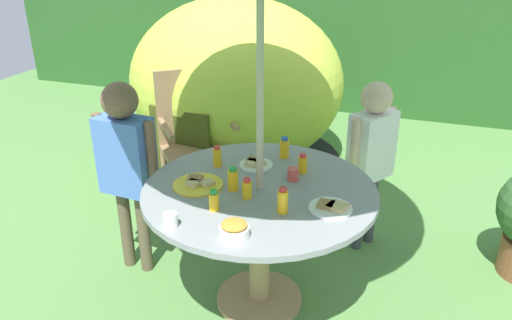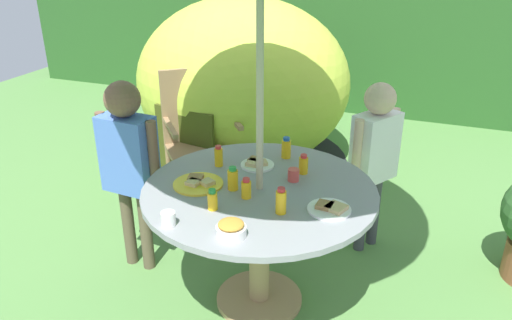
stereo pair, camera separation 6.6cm
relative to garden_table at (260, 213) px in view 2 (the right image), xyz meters
name	(u,v)px [view 2 (the right image)]	position (x,y,z in m)	size (l,w,h in m)	color
ground_plane	(259,302)	(0.00, 0.00, -0.59)	(10.00, 10.00, 0.02)	#548442
hedge_backdrop	(373,36)	(0.00, 3.78, 0.26)	(9.00, 0.70, 1.66)	#285623
garden_table	(260,213)	(0.00, 0.00, 0.00)	(1.21, 1.21, 0.72)	tan
wooden_chair	(199,131)	(-0.84, 0.99, -0.01)	(0.66, 0.65, 1.02)	#93704C
dome_tent	(243,83)	(-0.83, 1.81, 0.14)	(2.18, 2.18, 1.45)	#B2C63F
child_in_white_shirt	(375,147)	(0.47, 0.77, 0.14)	(0.29, 0.34, 1.12)	#3F3F47
child_in_blue_shirt	(129,154)	(-0.82, 0.06, 0.18)	(0.41, 0.20, 1.19)	brown
snack_bowl	(231,229)	(0.04, -0.46, 0.18)	(0.13, 0.13, 0.07)	white
plate_center_back	(198,183)	(-0.31, -0.08, 0.16)	(0.26, 0.26, 0.03)	yellow
plate_front_edge	(330,208)	(0.39, -0.10, 0.16)	(0.21, 0.21, 0.03)	white
plate_near_left	(257,164)	(-0.11, 0.25, 0.16)	(0.19, 0.19, 0.03)	white
juice_bottle_near_right	(286,148)	(0.01, 0.41, 0.21)	(0.06, 0.06, 0.13)	yellow
juice_bottle_far_left	(213,200)	(-0.13, -0.28, 0.20)	(0.05, 0.05, 0.10)	yellow
juice_bottle_far_right	(219,156)	(-0.31, 0.17, 0.21)	(0.05, 0.05, 0.12)	yellow
juice_bottle_center_front	(303,165)	(0.16, 0.25, 0.20)	(0.05, 0.05, 0.11)	yellow
juice_bottle_mid_left	(246,189)	(-0.03, -0.12, 0.20)	(0.05, 0.05, 0.11)	yellow
juice_bottle_mid_right	(233,179)	(-0.12, -0.06, 0.21)	(0.05, 0.05, 0.12)	yellow
juice_bottle_back_edge	(281,201)	(0.18, -0.20, 0.21)	(0.05, 0.05, 0.13)	yellow
cup_near	(168,219)	(-0.26, -0.48, 0.18)	(0.07, 0.07, 0.07)	white
cup_far	(293,175)	(0.14, 0.14, 0.18)	(0.06, 0.06, 0.07)	#E04C47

